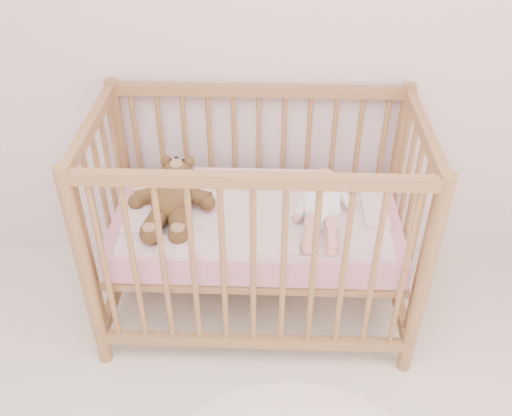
# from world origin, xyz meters

# --- Properties ---
(crib) EXTENTS (1.36, 0.76, 1.00)m
(crib) POSITION_xyz_m (0.20, 1.60, 0.50)
(crib) COLOR #9D6B42
(crib) RESTS_ON floor
(mattress) EXTENTS (1.22, 0.62, 0.13)m
(mattress) POSITION_xyz_m (0.20, 1.60, 0.49)
(mattress) COLOR pink
(mattress) RESTS_ON crib
(blanket) EXTENTS (1.10, 0.58, 0.06)m
(blanket) POSITION_xyz_m (0.20, 1.60, 0.56)
(blanket) COLOR #FAACBF
(blanket) RESTS_ON mattress
(baby) EXTENTS (0.31, 0.56, 0.13)m
(baby) POSITION_xyz_m (0.48, 1.58, 0.64)
(baby) COLOR white
(baby) RESTS_ON blanket
(teddy_bear) EXTENTS (0.39, 0.55, 0.15)m
(teddy_bear) POSITION_xyz_m (-0.16, 1.58, 0.65)
(teddy_bear) COLOR brown
(teddy_bear) RESTS_ON blanket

